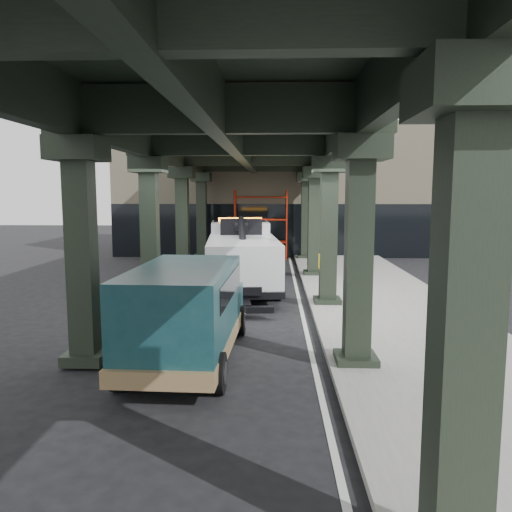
# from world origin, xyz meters

# --- Properties ---
(ground) EXTENTS (90.00, 90.00, 0.00)m
(ground) POSITION_xyz_m (0.00, 0.00, 0.00)
(ground) COLOR black
(ground) RESTS_ON ground
(sidewalk) EXTENTS (5.00, 40.00, 0.15)m
(sidewalk) POSITION_xyz_m (4.50, 2.00, 0.07)
(sidewalk) COLOR gray
(sidewalk) RESTS_ON ground
(lane_stripe) EXTENTS (0.12, 38.00, 0.01)m
(lane_stripe) POSITION_xyz_m (1.70, 2.00, 0.01)
(lane_stripe) COLOR silver
(lane_stripe) RESTS_ON ground
(viaduct) EXTENTS (7.40, 32.00, 6.40)m
(viaduct) POSITION_xyz_m (-0.40, 2.00, 5.46)
(viaduct) COLOR black
(viaduct) RESTS_ON ground
(building) EXTENTS (22.00, 10.00, 8.00)m
(building) POSITION_xyz_m (2.00, 20.00, 4.00)
(building) COLOR #C6B793
(building) RESTS_ON ground
(scaffolding) EXTENTS (3.08, 0.88, 4.00)m
(scaffolding) POSITION_xyz_m (0.00, 14.64, 2.11)
(scaffolding) COLOR red
(scaffolding) RESTS_ON ground
(tow_truck) EXTENTS (3.28, 9.06, 2.91)m
(tow_truck) POSITION_xyz_m (-0.53, 5.26, 1.42)
(tow_truck) COLOR black
(tow_truck) RESTS_ON ground
(towed_van) EXTENTS (2.38, 5.57, 2.23)m
(towed_van) POSITION_xyz_m (-1.16, -3.73, 1.20)
(towed_van) COLOR #10363C
(towed_van) RESTS_ON ground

